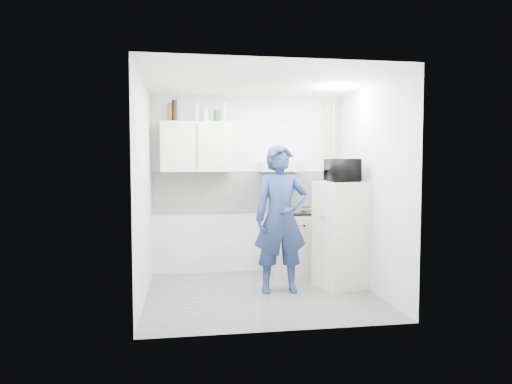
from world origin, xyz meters
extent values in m
plane|color=slate|center=(0.00, 0.00, 0.00)|extent=(2.80, 2.80, 0.00)
plane|color=white|center=(0.00, 0.00, 2.60)|extent=(2.80, 2.80, 0.00)
plane|color=white|center=(0.00, 1.25, 1.30)|extent=(2.80, 0.00, 2.80)
plane|color=white|center=(-1.40, 0.00, 1.30)|extent=(0.00, 2.60, 2.60)
plane|color=white|center=(1.40, 0.00, 1.30)|extent=(0.00, 2.60, 2.60)
imported|color=navy|center=(0.26, 0.09, 0.92)|extent=(0.68, 0.44, 1.85)
cube|color=beige|center=(0.58, 1.00, 0.44)|extent=(0.55, 0.55, 0.87)
cube|color=silver|center=(1.10, 0.21, 0.69)|extent=(0.69, 0.69, 1.38)
cube|color=black|center=(0.58, 1.00, 0.89)|extent=(0.52, 0.52, 0.03)
cylinder|color=silver|center=(0.68, 0.98, 0.95)|extent=(0.17, 0.17, 0.09)
imported|color=black|center=(1.10, 0.21, 1.53)|extent=(0.55, 0.39, 0.30)
cylinder|color=brown|center=(-1.12, 1.07, 2.33)|extent=(0.06, 0.06, 0.26)
cylinder|color=black|center=(-1.05, 1.07, 2.35)|extent=(0.08, 0.08, 0.30)
cylinder|color=#B2B7BC|center=(-0.75, 1.07, 2.34)|extent=(0.06, 0.06, 0.28)
cylinder|color=#B2B7BC|center=(-0.62, 1.07, 2.30)|extent=(0.08, 0.08, 0.20)
cylinder|color=#144C1E|center=(-0.46, 1.07, 2.29)|extent=(0.09, 0.09, 0.17)
cylinder|color=#B2B7BC|center=(-0.35, 1.07, 2.35)|extent=(0.07, 0.07, 0.29)
cube|color=silver|center=(-0.75, 1.07, 1.85)|extent=(1.00, 0.35, 0.70)
cube|color=beige|center=(0.45, 1.00, 1.57)|extent=(0.60, 0.50, 0.14)
cube|color=white|center=(0.00, 1.24, 1.20)|extent=(2.74, 0.03, 0.60)
cylinder|color=beige|center=(1.30, 1.17, 1.30)|extent=(0.05, 0.05, 2.60)
cylinder|color=beige|center=(1.18, 1.17, 1.30)|extent=(0.04, 0.04, 2.60)
cylinder|color=white|center=(1.00, 0.20, 2.57)|extent=(0.10, 0.10, 0.02)
camera|label=1|loc=(-0.93, -5.46, 1.61)|focal=32.00mm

